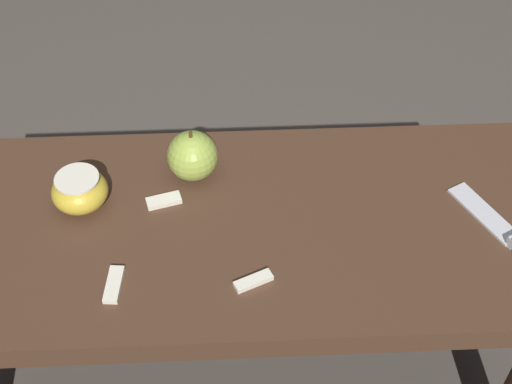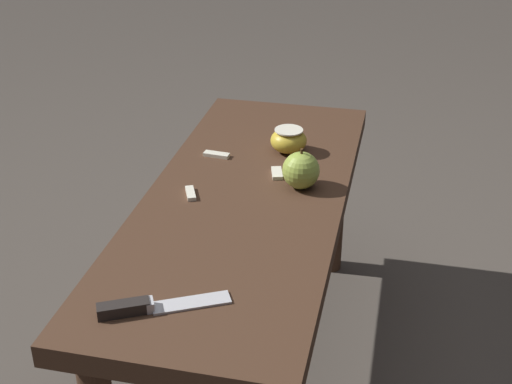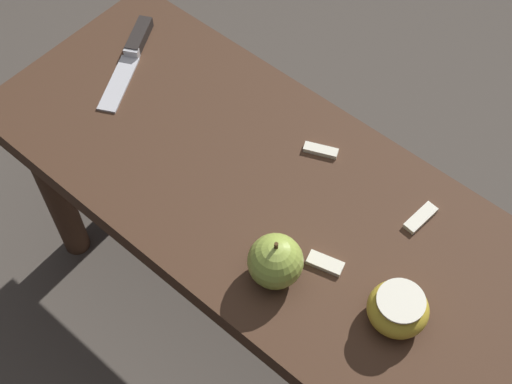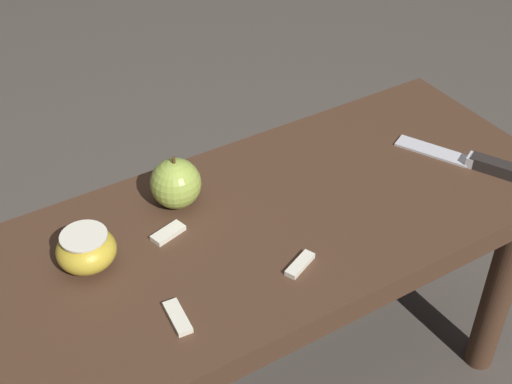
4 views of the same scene
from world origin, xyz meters
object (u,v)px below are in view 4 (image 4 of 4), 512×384
object	(u,v)px
apple_whole	(176,183)
apple_cut	(86,250)
wooden_bench	(246,263)
knife	(477,162)

from	to	relation	value
apple_whole	apple_cut	distance (m)	0.17
wooden_bench	apple_cut	size ratio (longest dim) A/B	12.47
wooden_bench	apple_cut	distance (m)	0.25
wooden_bench	knife	world-z (taller)	knife
wooden_bench	apple_whole	bearing A→B (deg)	-59.78
wooden_bench	apple_whole	xyz separation A→B (m)	(0.06, -0.10, 0.11)
knife	apple_cut	distance (m)	0.63
knife	apple_cut	world-z (taller)	apple_cut
apple_whole	apple_cut	world-z (taller)	apple_whole
knife	apple_whole	xyz separation A→B (m)	(0.46, -0.17, 0.03)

